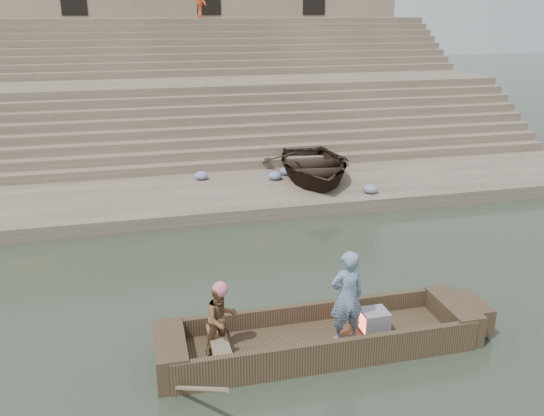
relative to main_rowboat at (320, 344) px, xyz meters
name	(u,v)px	position (x,y,z in m)	size (l,w,h in m)	color
ground	(113,372)	(-3.49, 0.17, -0.11)	(120.00, 120.00, 0.00)	#2C3729
lower_landing	(119,204)	(-3.49, 8.17, 0.09)	(32.00, 4.00, 0.40)	gray
mid_landing	(119,118)	(-3.49, 15.67, 1.29)	(32.00, 3.00, 2.80)	gray
upper_landing	(119,71)	(-3.49, 22.67, 2.49)	(32.00, 3.00, 5.20)	gray
ghat_steps	(119,102)	(-3.49, 17.37, 1.69)	(32.00, 11.00, 5.20)	gray
building_wall	(115,9)	(-3.48, 26.67, 5.49)	(32.00, 5.07, 11.20)	tan
main_rowboat	(320,344)	(0.00, 0.00, 0.00)	(5.00, 1.30, 0.22)	brown
rowboat_trim	(332,333)	(0.21, -0.01, 0.20)	(6.04, 2.63, 1.87)	brown
standing_man	(347,297)	(0.40, -0.14, 0.94)	(0.61, 0.40, 1.67)	navy
rowing_man	(221,319)	(-1.70, 0.05, 0.71)	(0.58, 0.46, 1.20)	#236B33
television	(374,321)	(0.99, 0.00, 0.31)	(0.46, 0.42, 0.40)	gray
beached_rowboat	(313,164)	(2.64, 8.72, 0.75)	(3.19, 4.47, 0.93)	#2D2116
cloth_bundles	(282,177)	(1.56, 8.59, 0.42)	(5.20, 3.06, 0.26)	#3F5999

